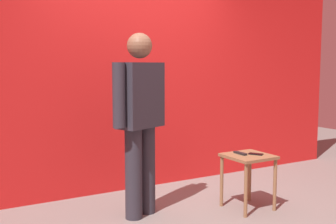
{
  "coord_description": "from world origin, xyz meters",
  "views": [
    {
      "loc": [
        -2.18,
        -3.09,
        1.47
      ],
      "look_at": [
        -0.06,
        0.55,
        1.01
      ],
      "focal_mm": 45.21,
      "sensor_mm": 36.0,
      "label": 1
    }
  ],
  "objects_px": {
    "cell_phone": "(256,154)",
    "tv_remote": "(240,153)",
    "side_table": "(248,165)",
    "standing_person": "(140,115)"
  },
  "relations": [
    {
      "from": "cell_phone",
      "to": "tv_remote",
      "type": "bearing_deg",
      "value": 110.31
    },
    {
      "from": "tv_remote",
      "to": "side_table",
      "type": "bearing_deg",
      "value": -51.14
    },
    {
      "from": "standing_person",
      "to": "cell_phone",
      "type": "bearing_deg",
      "value": -19.85
    },
    {
      "from": "standing_person",
      "to": "tv_remote",
      "type": "bearing_deg",
      "value": -17.35
    },
    {
      "from": "standing_person",
      "to": "side_table",
      "type": "distance_m",
      "value": 1.23
    },
    {
      "from": "standing_person",
      "to": "side_table",
      "type": "relative_size",
      "value": 3.15
    },
    {
      "from": "cell_phone",
      "to": "tv_remote",
      "type": "distance_m",
      "value": 0.16
    },
    {
      "from": "standing_person",
      "to": "cell_phone",
      "type": "height_order",
      "value": "standing_person"
    },
    {
      "from": "side_table",
      "to": "cell_phone",
      "type": "xyz_separation_m",
      "value": [
        0.07,
        -0.03,
        0.11
      ]
    },
    {
      "from": "standing_person",
      "to": "side_table",
      "type": "height_order",
      "value": "standing_person"
    }
  ]
}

